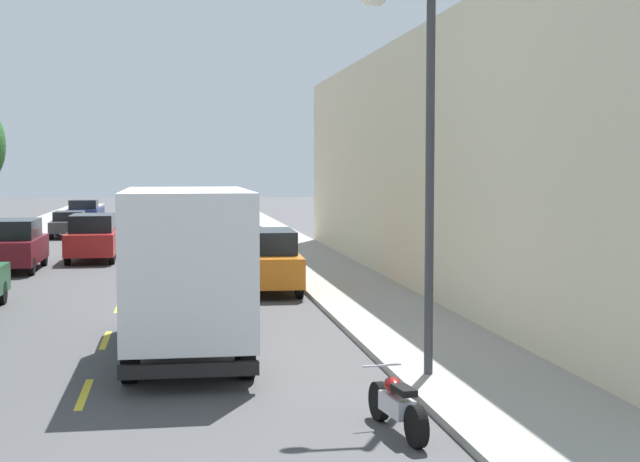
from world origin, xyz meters
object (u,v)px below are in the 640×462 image
at_px(parked_pickup_navy, 85,213).
at_px(parked_sedan_charcoal, 69,224).
at_px(moving_red_sedan, 93,237).
at_px(parked_suv_orange, 266,260).
at_px(parked_hatchback_champagne, 242,245).
at_px(parked_motorcycle, 397,406).
at_px(street_lamp, 422,153).
at_px(parked_wagon_silver, 223,223).
at_px(delivery_box_truck, 186,262).
at_px(parked_suv_burgundy, 14,245).

xyz_separation_m(parked_pickup_navy, parked_sedan_charcoal, (0.08, -10.71, -0.08)).
distance_m(parked_pickup_navy, parked_sedan_charcoal, 10.71).
bearing_deg(moving_red_sedan, parked_suv_orange, -59.66).
bearing_deg(parked_pickup_navy, parked_hatchback_champagne, -71.97).
bearing_deg(parked_hatchback_champagne, parked_motorcycle, -88.85).
bearing_deg(street_lamp, parked_hatchback_champagne, 94.58).
relative_size(parked_wagon_silver, parked_hatchback_champagne, 1.17).
xyz_separation_m(parked_wagon_silver, parked_sedan_charcoal, (-8.48, 2.09, -0.05)).
xyz_separation_m(parked_wagon_silver, parked_hatchback_champagne, (0.04, -13.64, -0.05)).
distance_m(parked_pickup_navy, parked_wagon_silver, 15.39).
bearing_deg(street_lamp, delivery_box_truck, 143.56).
distance_m(parked_hatchback_champagne, parked_suv_burgundy, 8.77).
bearing_deg(parked_sedan_charcoal, moving_red_sedan, -79.73).
distance_m(parked_sedan_charcoal, parked_suv_burgundy, 16.96).
relative_size(parked_sedan_charcoal, moving_red_sedan, 0.95).
distance_m(street_lamp, parked_hatchback_champagne, 21.38).
bearing_deg(delivery_box_truck, parked_hatchback_champagne, 82.19).
relative_size(street_lamp, parked_hatchback_champagne, 1.71).
xyz_separation_m(delivery_box_truck, parked_pickup_navy, (-6.14, 44.41, -1.11)).
relative_size(street_lamp, delivery_box_truck, 0.93).
bearing_deg(moving_red_sedan, parked_pickup_navy, 95.98).
height_order(parked_wagon_silver, parked_suv_burgundy, parked_suv_burgundy).
xyz_separation_m(parked_wagon_silver, parked_suv_burgundy, (-8.64, -14.87, 0.18)).
xyz_separation_m(parked_suv_orange, parked_pickup_navy, (-8.74, 34.84, -0.16)).
height_order(street_lamp, parked_motorcycle, street_lamp).
height_order(delivery_box_truck, parked_suv_burgundy, delivery_box_truck).
xyz_separation_m(delivery_box_truck, moving_red_sedan, (-3.60, 20.16, -0.96)).
xyz_separation_m(street_lamp, parked_suv_burgundy, (-10.36, 19.81, -3.16)).
bearing_deg(parked_suv_burgundy, parked_pickup_navy, 89.84).
bearing_deg(parked_sedan_charcoal, parked_motorcycle, -77.28).
xyz_separation_m(street_lamp, moving_red_sedan, (-7.75, 23.23, -3.16)).
xyz_separation_m(parked_wagon_silver, parked_motorcycle, (0.53, -37.78, -0.39)).
distance_m(parked_wagon_silver, parked_sedan_charcoal, 8.73).
relative_size(delivery_box_truck, parked_pickup_navy, 1.40).
bearing_deg(parked_sedan_charcoal, parked_pickup_navy, 90.45).
height_order(street_lamp, parked_wagon_silver, street_lamp).
bearing_deg(moving_red_sedan, parked_motorcycle, -76.03).
xyz_separation_m(parked_pickup_navy, moving_red_sedan, (2.54, -24.24, 0.16)).
distance_m(parked_wagon_silver, moving_red_sedan, 12.94).
relative_size(parked_pickup_navy, parked_sedan_charcoal, 1.18).
relative_size(parked_suv_orange, moving_red_sedan, 1.01).
bearing_deg(street_lamp, parked_motorcycle, -111.14).
xyz_separation_m(street_lamp, delivery_box_truck, (-4.15, 3.07, -2.20)).
relative_size(parked_hatchback_champagne, parked_motorcycle, 1.97).
bearing_deg(moving_red_sedan, parked_wagon_silver, 62.26).
bearing_deg(street_lamp, parked_suv_burgundy, 117.62).
bearing_deg(parked_hatchback_champagne, parked_suv_orange, -89.08).
distance_m(parked_sedan_charcoal, moving_red_sedan, 13.76).
bearing_deg(parked_motorcycle, parked_suv_burgundy, 111.80).
bearing_deg(delivery_box_truck, parked_suv_orange, 74.80).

